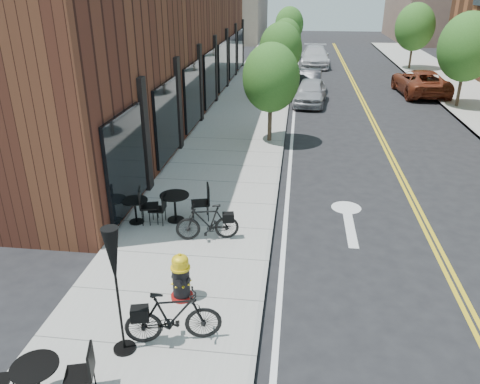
{
  "coord_description": "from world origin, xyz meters",
  "views": [
    {
      "loc": [
        0.47,
        -9.08,
        5.86
      ],
      "look_at": [
        -0.89,
        1.78,
        1.0
      ],
      "focal_mm": 35.0,
      "sensor_mm": 36.0,
      "label": 1
    }
  ],
  "objects_px": {
    "fire_hydrant": "(181,277)",
    "parked_car_far": "(420,82)",
    "bistro_set_c": "(175,204)",
    "bistro_set_a": "(37,378)",
    "patio_umbrella": "(114,266)",
    "parked_car_b": "(308,82)",
    "parked_car_a": "(310,92)",
    "bicycle_right": "(173,317)",
    "parked_car_c": "(315,56)",
    "bistro_set_b": "(135,208)",
    "bicycle_left": "(207,222)"
  },
  "relations": [
    {
      "from": "patio_umbrella",
      "to": "parked_car_c",
      "type": "xyz_separation_m",
      "value": [
        3.87,
        31.9,
        -1.06
      ]
    },
    {
      "from": "bicycle_left",
      "to": "bicycle_right",
      "type": "xyz_separation_m",
      "value": [
        0.09,
        -3.6,
        0.04
      ]
    },
    {
      "from": "bicycle_right",
      "to": "bistro_set_a",
      "type": "relative_size",
      "value": 1.02
    },
    {
      "from": "bistro_set_a",
      "to": "bistro_set_c",
      "type": "distance_m",
      "value": 6.03
    },
    {
      "from": "parked_car_a",
      "to": "bicycle_right",
      "type": "bearing_deg",
      "value": -92.02
    },
    {
      "from": "parked_car_far",
      "to": "bistro_set_c",
      "type": "bearing_deg",
      "value": 56.75
    },
    {
      "from": "bistro_set_b",
      "to": "bistro_set_c",
      "type": "distance_m",
      "value": 1.03
    },
    {
      "from": "fire_hydrant",
      "to": "parked_car_c",
      "type": "relative_size",
      "value": 0.19
    },
    {
      "from": "parked_car_b",
      "to": "parked_car_far",
      "type": "bearing_deg",
      "value": 8.46
    },
    {
      "from": "bistro_set_a",
      "to": "parked_car_b",
      "type": "distance_m",
      "value": 23.32
    },
    {
      "from": "bicycle_left",
      "to": "bistro_set_b",
      "type": "xyz_separation_m",
      "value": [
        -2.03,
        0.65,
        -0.04
      ]
    },
    {
      "from": "parked_car_c",
      "to": "parked_car_far",
      "type": "xyz_separation_m",
      "value": [
        5.8,
        -9.59,
        -0.04
      ]
    },
    {
      "from": "bistro_set_b",
      "to": "parked_car_c",
      "type": "bearing_deg",
      "value": 76.64
    },
    {
      "from": "parked_car_b",
      "to": "parked_car_a",
      "type": "bearing_deg",
      "value": -84.6
    },
    {
      "from": "bistro_set_a",
      "to": "patio_umbrella",
      "type": "xyz_separation_m",
      "value": [
        0.87,
        1.19,
        1.26
      ]
    },
    {
      "from": "fire_hydrant",
      "to": "bistro_set_c",
      "type": "xyz_separation_m",
      "value": [
        -0.96,
        3.27,
        0.0
      ]
    },
    {
      "from": "bistro_set_b",
      "to": "bistro_set_c",
      "type": "bearing_deg",
      "value": 10.79
    },
    {
      "from": "bistro_set_a",
      "to": "parked_car_a",
      "type": "relative_size",
      "value": 0.42
    },
    {
      "from": "bicycle_left",
      "to": "parked_car_b",
      "type": "distance_m",
      "value": 18.01
    },
    {
      "from": "patio_umbrella",
      "to": "parked_car_a",
      "type": "bearing_deg",
      "value": 80.01
    },
    {
      "from": "bistro_set_c",
      "to": "parked_car_b",
      "type": "distance_m",
      "value": 17.32
    },
    {
      "from": "bistro_set_c",
      "to": "parked_car_far",
      "type": "bearing_deg",
      "value": 44.74
    },
    {
      "from": "bicycle_right",
      "to": "bistro_set_b",
      "type": "distance_m",
      "value": 4.75
    },
    {
      "from": "bicycle_left",
      "to": "parked_car_a",
      "type": "height_order",
      "value": "parked_car_a"
    },
    {
      "from": "fire_hydrant",
      "to": "bistro_set_a",
      "type": "relative_size",
      "value": 0.62
    },
    {
      "from": "bicycle_right",
      "to": "parked_car_a",
      "type": "height_order",
      "value": "parked_car_a"
    },
    {
      "from": "parked_car_c",
      "to": "bistro_set_a",
      "type": "bearing_deg",
      "value": -97.41
    },
    {
      "from": "parked_car_b",
      "to": "parked_car_c",
      "type": "xyz_separation_m",
      "value": [
        0.6,
        10.15,
        0.09
      ]
    },
    {
      "from": "patio_umbrella",
      "to": "parked_car_b",
      "type": "distance_m",
      "value": 22.03
    },
    {
      "from": "bistro_set_c",
      "to": "bicycle_right",
      "type": "bearing_deg",
      "value": -91.45
    },
    {
      "from": "fire_hydrant",
      "to": "patio_umbrella",
      "type": "relative_size",
      "value": 0.43
    },
    {
      "from": "patio_umbrella",
      "to": "parked_car_c",
      "type": "relative_size",
      "value": 0.45
    },
    {
      "from": "bistro_set_c",
      "to": "parked_car_far",
      "type": "xyz_separation_m",
      "value": [
        10.0,
        17.5,
        0.11
      ]
    },
    {
      "from": "fire_hydrant",
      "to": "parked_car_far",
      "type": "xyz_separation_m",
      "value": [
        9.04,
        20.77,
        0.11
      ]
    },
    {
      "from": "parked_car_b",
      "to": "bistro_set_b",
      "type": "bearing_deg",
      "value": -101.51
    },
    {
      "from": "fire_hydrant",
      "to": "bicycle_right",
      "type": "height_order",
      "value": "fire_hydrant"
    },
    {
      "from": "bicycle_right",
      "to": "bistro_set_c",
      "type": "height_order",
      "value": "bicycle_right"
    },
    {
      "from": "parked_car_a",
      "to": "parked_car_c",
      "type": "relative_size",
      "value": 0.75
    },
    {
      "from": "fire_hydrant",
      "to": "parked_car_b",
      "type": "xyz_separation_m",
      "value": [
        2.64,
        20.21,
        0.07
      ]
    },
    {
      "from": "patio_umbrella",
      "to": "parked_car_far",
      "type": "bearing_deg",
      "value": 66.56
    },
    {
      "from": "bistro_set_a",
      "to": "parked_car_b",
      "type": "relative_size",
      "value": 0.41
    },
    {
      "from": "bicycle_right",
      "to": "bistro_set_a",
      "type": "bearing_deg",
      "value": 118.39
    },
    {
      "from": "bistro_set_b",
      "to": "parked_car_far",
      "type": "bearing_deg",
      "value": 55.61
    },
    {
      "from": "fire_hydrant",
      "to": "parked_car_far",
      "type": "bearing_deg",
      "value": 85.8
    },
    {
      "from": "bistro_set_c",
      "to": "patio_umbrella",
      "type": "xyz_separation_m",
      "value": [
        0.33,
        -4.82,
        1.21
      ]
    },
    {
      "from": "parked_car_b",
      "to": "parked_car_far",
      "type": "distance_m",
      "value": 6.42
    },
    {
      "from": "patio_umbrella",
      "to": "parked_car_b",
      "type": "xyz_separation_m",
      "value": [
        3.27,
        21.76,
        -1.14
      ]
    },
    {
      "from": "bistro_set_b",
      "to": "patio_umbrella",
      "type": "bearing_deg",
      "value": -76.43
    },
    {
      "from": "fire_hydrant",
      "to": "parked_car_c",
      "type": "height_order",
      "value": "parked_car_c"
    },
    {
      "from": "parked_car_c",
      "to": "fire_hydrant",
      "type": "bearing_deg",
      "value": -95.34
    }
  ]
}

